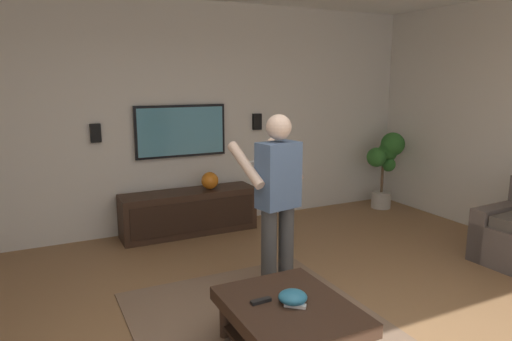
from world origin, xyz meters
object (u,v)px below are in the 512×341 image
Objects in this scene: wall_speaker_left at (257,122)px; wall_speaker_right at (96,133)px; tv at (181,131)px; person_standing at (277,195)px; remote_white at (295,305)px; bowl at (293,297)px; potted_plant_tall at (386,159)px; vase_round at (210,181)px; coffee_table at (289,318)px; remote_black at (261,301)px; media_console at (189,212)px.

wall_speaker_right is at bearing 90.00° from wall_speaker_left.
tv is 0.72× the size of person_standing.
wall_speaker_left is at bearing -71.26° from remote_white.
potted_plant_tall is at bearing -50.27° from bowl.
vase_round is at bearing -101.48° from wall_speaker_right.
remote_white is at bearing -167.18° from coffee_table.
tv reaches higher than bowl.
coffee_table is 0.23m from remote_black.
wall_speaker_left is (0.27, -0.80, 0.70)m from vase_round.
wall_speaker_right is at bearing -34.44° from remote_white.
tv is 7.82× the size of remote_black.
wall_speaker_left is (0.01, -1.09, 0.07)m from tv.
wall_speaker_left is at bearing -117.77° from remote_black.
remote_white is 0.68× the size of vase_round.
vase_round reaches higher than bowl.
wall_speaker_right is (2.21, 1.22, 0.37)m from person_standing.
tv reaches higher than wall_speaker_left.
potted_plant_tall is at bearing 81.92° from tv.
bowl is 0.92× the size of vase_round.
tv reaches higher than media_console.
bowl is 0.07m from remote_white.
tv is at bearing -98.98° from remote_black.
wall_speaker_left is at bearing -32.79° from person_standing.
remote_black is (0.16, 0.18, 0.00)m from remote_white.
potted_plant_tall is at bearing -68.79° from person_standing.
tv is 5.78× the size of bowl.
remote_white is 0.68× the size of wall_speaker_right.
potted_plant_tall is 4.12m from wall_speaker_right.
person_standing is at bearing -22.02° from bowl.
potted_plant_tall reaches higher than remote_white.
person_standing reaches higher than coffee_table.
tv is 5.33× the size of vase_round.
remote_white is at bearing -3.49° from tv.
wall_speaker_left is (3.11, -1.26, 0.91)m from bowl.
coffee_table is 0.59× the size of media_console.
tv reaches higher than potted_plant_tall.
tv is (3.10, -0.21, 0.99)m from coffee_table.
tv is 5.33× the size of wall_speaker_left.
media_console is at bearing -99.60° from remote_black.
remote_white is (-2.72, 3.22, -0.34)m from potted_plant_tall.
remote_white is (-0.06, -0.01, 0.12)m from coffee_table.
media_console is at bearing -0.00° from tv.
person_standing is at bearing -127.00° from remote_black.
wall_speaker_left is (2.21, -0.90, 0.42)m from person_standing.
person_standing reaches higher than vase_round.
media_console is 1.55m from wall_speaker_left.
tv is at bearing -3.30° from bowl.
potted_plant_tall is at bearing -96.23° from wall_speaker_right.
person_standing is at bearing -23.48° from coffee_table.
potted_plant_tall is at bearing -93.68° from vase_round.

